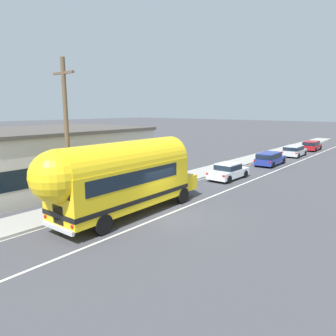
% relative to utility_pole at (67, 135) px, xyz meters
% --- Properties ---
extents(ground_plane, '(300.00, 300.00, 0.00)m').
position_rel_utility_pole_xyz_m(ground_plane, '(4.33, 3.32, -4.42)').
color(ground_plane, '#424247').
extents(lane_markings, '(3.61, 80.00, 0.01)m').
position_rel_utility_pole_xyz_m(lane_markings, '(2.72, 15.32, -4.42)').
color(lane_markings, silver).
rests_on(lane_markings, ground).
extents(sidewalk_slab, '(2.64, 90.00, 0.15)m').
position_rel_utility_pole_xyz_m(sidewalk_slab, '(-0.47, 13.32, -4.35)').
color(sidewalk_slab, '#9E9B93').
rests_on(sidewalk_slab, ground).
extents(roadside_building, '(10.83, 21.00, 4.34)m').
position_rel_utility_pole_xyz_m(roadside_building, '(-8.12, -0.09, -2.25)').
color(roadside_building, beige).
rests_on(roadside_building, ground).
extents(utility_pole, '(1.80, 0.24, 8.50)m').
position_rel_utility_pole_xyz_m(utility_pole, '(0.00, 0.00, 0.00)').
color(utility_pole, brown).
rests_on(utility_pole, ground).
extents(painted_bus, '(2.76, 10.97, 4.12)m').
position_rel_utility_pole_xyz_m(painted_bus, '(2.61, 1.42, -2.12)').
color(painted_bus, yellow).
rests_on(painted_bus, ground).
extents(car_lead, '(1.95, 4.28, 1.37)m').
position_rel_utility_pole_xyz_m(car_lead, '(2.53, 13.61, -3.70)').
color(car_lead, white).
rests_on(car_lead, ground).
extents(car_second, '(2.03, 4.68, 1.37)m').
position_rel_utility_pole_xyz_m(car_second, '(2.67, 22.29, -3.64)').
color(car_second, navy).
rests_on(car_second, ground).
extents(car_third, '(2.11, 4.47, 1.37)m').
position_rel_utility_pole_xyz_m(car_third, '(2.59, 30.39, -3.64)').
color(car_third, silver).
rests_on(car_third, ground).
extents(car_fourth, '(2.00, 4.33, 1.37)m').
position_rel_utility_pole_xyz_m(car_fourth, '(2.65, 37.74, -3.63)').
color(car_fourth, '#A5191E').
rests_on(car_fourth, ground).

